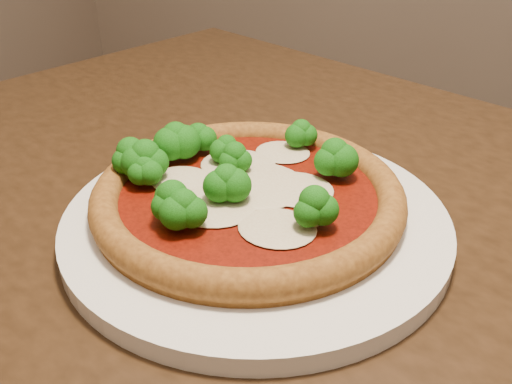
% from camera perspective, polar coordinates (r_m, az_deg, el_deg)
% --- Properties ---
extents(dining_table, '(1.49, 1.28, 0.75)m').
position_cam_1_polar(dining_table, '(0.56, 6.56, -13.43)').
color(dining_table, black).
rests_on(dining_table, floor).
extents(plate, '(0.35, 0.35, 0.02)m').
position_cam_1_polar(plate, '(0.52, 0.00, -2.91)').
color(plate, silver).
rests_on(plate, dining_table).
extents(pizza, '(0.29, 0.29, 0.06)m').
position_cam_1_polar(pizza, '(0.52, -1.47, 0.32)').
color(pizza, brown).
rests_on(pizza, plate).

